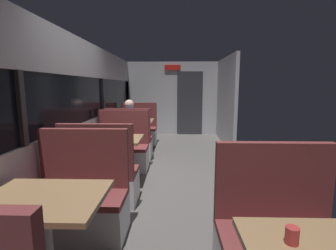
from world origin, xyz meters
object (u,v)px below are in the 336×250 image
Objects in this scene: dining_table_far_window at (134,124)px; bench_far_window_facing_end at (129,144)px; dining_table_near_window at (43,209)px; bench_far_window_facing_entry at (139,132)px; bench_near_window_facing_entry at (81,204)px; bench_front_aisle_facing_entry at (278,243)px; bench_mid_window_facing_end at (100,180)px; bench_mid_window_facing_entry at (123,152)px; coffee_cup_primary at (292,235)px; dining_table_mid_window at (113,144)px; seated_passenger at (130,133)px.

dining_table_far_window is 0.82× the size of bench_far_window_facing_end.
bench_far_window_facing_end is (0.00, 3.46, -0.31)m from dining_table_near_window.
dining_table_near_window is 4.16m from dining_table_far_window.
bench_near_window_facing_entry is at bearing -90.00° from bench_far_window_facing_entry.
bench_far_window_facing_end is 1.00× the size of bench_front_aisle_facing_entry.
bench_mid_window_facing_end is at bearing -90.00° from dining_table_far_window.
bench_mid_window_facing_end is at bearing -90.00° from bench_mid_window_facing_entry.
coffee_cup_primary is at bearing -73.54° from bench_far_window_facing_entry.
dining_table_near_window and dining_table_mid_window have the same top height.
dining_table_near_window is at bearing 162.28° from coffee_cup_primary.
seated_passenger is at bearing 90.00° from bench_mid_window_facing_entry.
bench_mid_window_facing_entry and bench_front_aisle_facing_entry have the same top height.
bench_far_window_facing_end reaches higher than dining_table_far_window.
bench_mid_window_facing_entry is at bearing -90.00° from dining_table_far_window.
bench_mid_window_facing_entry is 2.08m from bench_far_window_facing_entry.
dining_table_mid_window is 2.69m from bench_front_aisle_facing_entry.
dining_table_mid_window is at bearing 132.08° from bench_front_aisle_facing_entry.
coffee_cup_primary is (1.59, -1.21, 0.46)m from bench_near_window_facing_entry.
dining_table_mid_window and dining_table_far_window have the same top height.
bench_far_window_facing_end is at bearing 90.00° from dining_table_near_window.
dining_table_near_window and dining_table_far_window have the same top height.
coffee_cup_primary is (1.59, -0.51, 0.15)m from dining_table_near_window.
bench_front_aisle_facing_entry is at bearing -66.23° from dining_table_far_window.
seated_passenger is at bearing 111.42° from coffee_cup_primary.
bench_mid_window_facing_end is 1.00× the size of bench_front_aisle_facing_entry.
coffee_cup_primary is at bearing -49.99° from bench_mid_window_facing_end.
bench_far_window_facing_end is 1.40m from bench_far_window_facing_entry.
bench_far_window_facing_entry is at bearing 90.00° from dining_table_far_window.
bench_near_window_facing_entry is at bearing 90.00° from dining_table_near_window.
bench_far_window_facing_end is at bearing -90.00° from dining_table_far_window.
bench_near_window_facing_entry is at bearing -90.00° from seated_passenger.
bench_front_aisle_facing_entry is (1.79, -2.68, 0.00)m from bench_mid_window_facing_entry.
dining_table_near_window is 10.00× the size of coffee_cup_primary.
seated_passenger is at bearing 90.00° from bench_mid_window_facing_end.
bench_mid_window_facing_entry reaches higher than dining_table_far_window.
bench_near_window_facing_entry and bench_far_window_facing_end have the same top height.
dining_table_mid_window is 2.08m from dining_table_far_window.
dining_table_mid_window is 0.77m from bench_mid_window_facing_entry.
bench_front_aisle_facing_entry is at bearing 3.18° from dining_table_near_window.
bench_near_window_facing_entry is at bearing -90.00° from dining_table_far_window.
bench_mid_window_facing_entry is at bearing -90.00° from bench_far_window_facing_end.
bench_near_window_facing_entry is 12.22× the size of coffee_cup_primary.
bench_far_window_facing_entry is (0.00, 4.86, -0.31)m from dining_table_near_window.
dining_table_far_window is 0.71× the size of seated_passenger.
bench_mid_window_facing_end is at bearing 130.01° from coffee_cup_primary.
bench_far_window_facing_end and bench_far_window_facing_entry have the same top height.
bench_far_window_facing_entry is (0.00, 1.40, 0.00)m from bench_far_window_facing_end.
dining_table_mid_window is 0.71× the size of seated_passenger.
bench_front_aisle_facing_entry is at bearing 71.41° from coffee_cup_primary.
dining_table_near_window is 0.71× the size of seated_passenger.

